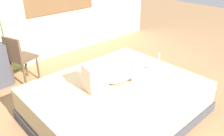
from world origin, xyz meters
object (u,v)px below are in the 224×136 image
object	(u,v)px
bed	(116,100)
cat	(149,63)
chair_by_desk	(19,56)
person_lying	(113,75)

from	to	relation	value
bed	cat	world-z (taller)	cat
bed	chair_by_desk	distance (m)	1.86
person_lying	cat	distance (m)	0.73
cat	chair_by_desk	world-z (taller)	chair_by_desk
cat	chair_by_desk	size ratio (longest dim) A/B	0.40
cat	chair_by_desk	bearing A→B (deg)	128.09
person_lying	cat	world-z (taller)	person_lying
bed	person_lying	xyz separation A→B (m)	(0.01, 0.08, 0.35)
cat	person_lying	bearing A→B (deg)	177.50
cat	chair_by_desk	xyz separation A→B (m)	(-1.33, 1.69, -0.04)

